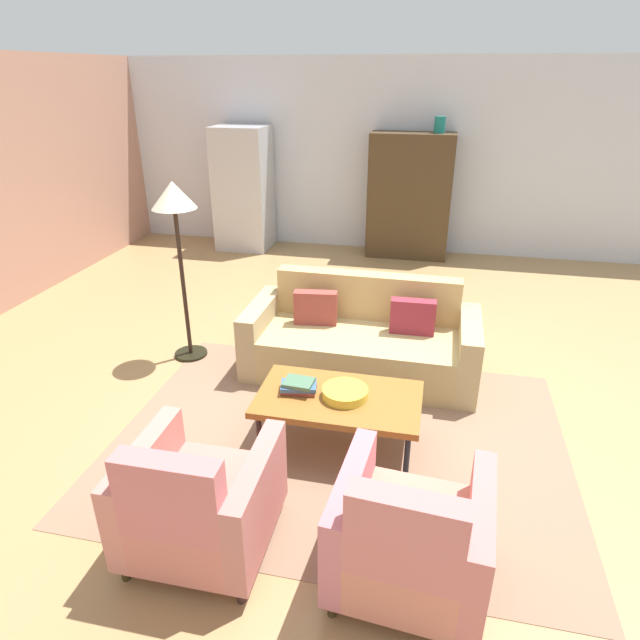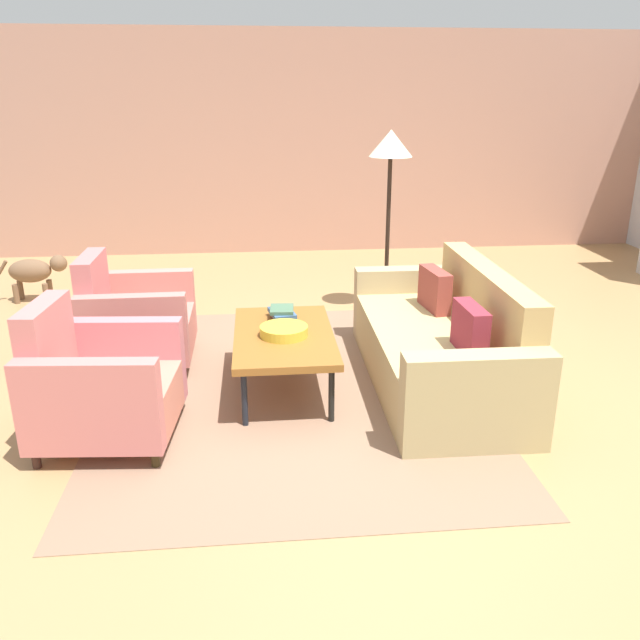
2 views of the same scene
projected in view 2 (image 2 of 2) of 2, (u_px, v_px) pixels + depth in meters
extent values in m
plane|color=#A88353|center=(392.00, 389.00, 4.66)|extent=(10.69, 10.69, 0.00)
cube|color=tan|center=(326.00, 144.00, 8.37)|extent=(0.12, 8.75, 2.80)
cube|color=#8D6C54|center=(292.00, 387.00, 4.69)|extent=(3.40, 2.60, 0.01)
cube|color=tan|center=(434.00, 356.00, 4.72)|extent=(1.75, 0.92, 0.42)
cube|color=tan|center=(484.00, 326.00, 4.67)|extent=(1.74, 0.20, 0.86)
cube|color=tan|center=(476.00, 403.00, 3.78)|extent=(0.19, 0.90, 0.62)
cube|color=tan|center=(406.00, 303.00, 5.58)|extent=(0.19, 0.90, 0.62)
cube|color=maroon|center=(470.00, 329.00, 4.18)|extent=(0.40, 0.13, 0.32)
cube|color=brown|center=(435.00, 290.00, 5.02)|extent=(0.41, 0.17, 0.32)
cylinder|color=black|center=(316.00, 337.00, 5.14)|extent=(0.04, 0.04, 0.38)
cylinder|color=black|center=(331.00, 395.00, 4.15)|extent=(0.04, 0.04, 0.38)
cylinder|color=black|center=(246.00, 339.00, 5.09)|extent=(0.04, 0.04, 0.38)
cylinder|color=black|center=(244.00, 399.00, 4.10)|extent=(0.04, 0.04, 0.38)
cube|color=#915B24|center=(284.00, 337.00, 4.55)|extent=(1.20, 0.70, 0.05)
cylinder|color=#31221D|center=(190.00, 339.00, 5.48)|extent=(0.05, 0.05, 0.10)
cylinder|color=#3A2B13|center=(183.00, 371.00, 4.84)|extent=(0.05, 0.05, 0.10)
cylinder|color=#372B13|center=(109.00, 342.00, 5.41)|extent=(0.05, 0.05, 0.10)
cylinder|color=#36221E|center=(90.00, 375.00, 4.77)|extent=(0.05, 0.05, 0.10)
cube|color=#D07568|center=(141.00, 332.00, 5.06)|extent=(0.57, 0.80, 0.30)
cube|color=#CD7070|center=(95.00, 305.00, 4.95)|extent=(0.56, 0.14, 0.78)
cube|color=tan|center=(146.00, 304.00, 5.33)|extent=(0.13, 0.80, 0.56)
cube|color=#C3746C|center=(132.00, 332.00, 4.70)|extent=(0.13, 0.80, 0.56)
cylinder|color=#342210|center=(178.00, 404.00, 4.33)|extent=(0.05, 0.05, 0.10)
cylinder|color=#382B15|center=(155.00, 459.00, 3.69)|extent=(0.05, 0.05, 0.10)
cylinder|color=#3B2C16|center=(77.00, 405.00, 4.32)|extent=(0.05, 0.05, 0.10)
cylinder|color=#38211B|center=(36.00, 460.00, 3.67)|extent=(0.05, 0.05, 0.10)
cube|color=tan|center=(109.00, 401.00, 3.93)|extent=(0.62, 0.84, 0.30)
cube|color=#D07472|center=(50.00, 365.00, 3.85)|extent=(0.57, 0.19, 0.78)
cube|color=#C97179|center=(122.00, 360.00, 4.21)|extent=(0.19, 0.81, 0.56)
cube|color=#CF736F|center=(89.00, 408.00, 3.57)|extent=(0.19, 0.81, 0.56)
cylinder|color=gold|center=(284.00, 331.00, 4.49)|extent=(0.34, 0.34, 0.07)
cube|color=brown|center=(282.00, 317.00, 4.82)|extent=(0.27, 0.17, 0.03)
cube|color=#395D8B|center=(282.00, 313.00, 4.81)|extent=(0.29, 0.21, 0.03)
cube|color=#466B50|center=(282.00, 309.00, 4.80)|extent=(0.23, 0.19, 0.03)
cylinder|color=black|center=(385.00, 308.00, 6.37)|extent=(0.32, 0.32, 0.03)
cylinder|color=black|center=(388.00, 235.00, 6.13)|extent=(0.04, 0.04, 1.45)
cone|color=#E9E4C3|center=(391.00, 143.00, 5.84)|extent=(0.40, 0.40, 0.24)
cylinder|color=brown|center=(50.00, 289.00, 6.70)|extent=(0.06, 0.06, 0.20)
cylinder|color=brown|center=(46.00, 293.00, 6.56)|extent=(0.06, 0.06, 0.20)
cylinder|color=brown|center=(21.00, 290.00, 6.67)|extent=(0.06, 0.06, 0.20)
cylinder|color=brown|center=(16.00, 294.00, 6.54)|extent=(0.06, 0.06, 0.20)
ellipsoid|color=brown|center=(30.00, 271.00, 6.54)|extent=(0.24, 0.42, 0.24)
sphere|color=brown|center=(58.00, 263.00, 6.55)|extent=(0.17, 0.17, 0.17)
cylinder|color=brown|center=(2.00, 268.00, 6.51)|extent=(0.04, 0.13, 0.17)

